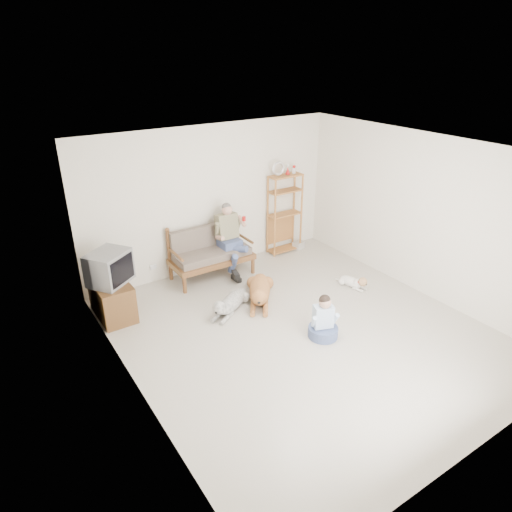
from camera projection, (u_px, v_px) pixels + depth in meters
floor at (302, 332)px, 6.88m from camera, size 5.50×5.50×0.00m
ceiling at (311, 153)px, 5.74m from camera, size 5.50×5.50×0.00m
wall_back at (212, 199)px, 8.39m from camera, size 5.00×0.00×5.00m
wall_front at (494, 352)px, 4.22m from camera, size 5.00×0.00×5.00m
wall_left at (131, 301)px, 5.06m from camera, size 0.00×5.50×5.50m
wall_right at (424, 216)px, 7.55m from camera, size 0.00×5.50×5.50m
loveseat at (210, 251)px, 8.37m from camera, size 1.51×0.71×0.95m
man at (232, 244)px, 8.32m from camera, size 0.51×0.73×1.19m
etagere at (285, 213)px, 9.22m from camera, size 0.72×0.32×1.91m
book_stack at (299, 245)px, 9.66m from camera, size 0.27×0.22×0.15m
tv_stand at (112, 299)px, 7.17m from camera, size 0.51×0.91×0.60m
crt_tv at (109, 268)px, 6.93m from camera, size 0.78×0.75×0.51m
wall_outlet at (153, 267)px, 8.20m from camera, size 0.12×0.02×0.08m
golden_retriever at (260, 291)px, 7.65m from camera, size 0.89×1.24×0.43m
shaggy_dog at (230, 303)px, 7.36m from camera, size 1.02×0.72×0.35m
terrier at (354, 282)px, 8.09m from camera, size 0.28×0.67×0.25m
child at (323, 322)px, 6.67m from camera, size 0.44×0.44×0.70m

